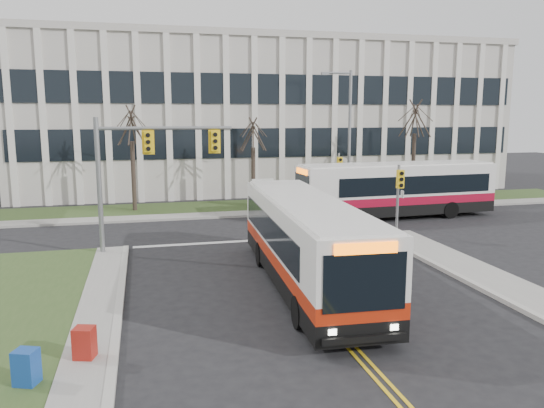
{
  "coord_description": "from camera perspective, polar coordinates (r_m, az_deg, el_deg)",
  "views": [
    {
      "loc": [
        -5.35,
        -17.41,
        6.29
      ],
      "look_at": [
        0.68,
        7.33,
        2.0
      ],
      "focal_mm": 35.0,
      "sensor_mm": 36.0,
      "label": 1
    }
  ],
  "objects": [
    {
      "name": "directory_sign",
      "position": [
        36.14,
        -1.01,
        1.42
      ],
      "size": [
        1.5,
        0.12,
        2.0
      ],
      "color": "slate",
      "rests_on": "ground"
    },
    {
      "name": "sidewalk_cross",
      "position": [
        34.77,
        3.86,
        -0.76
      ],
      "size": [
        44.0,
        1.6,
        0.14
      ],
      "primitive_type": "cube",
      "color": "#9E9B93",
      "rests_on": "ground"
    },
    {
      "name": "office_building",
      "position": [
        48.52,
        -1.39,
        9.22
      ],
      "size": [
        40.0,
        16.0,
        12.0
      ],
      "primitive_type": "cube",
      "color": "beige",
      "rests_on": "ground"
    },
    {
      "name": "tree_right",
      "position": [
        40.35,
        15.14,
        8.69
      ],
      "size": [
        1.8,
        1.8,
        8.25
      ],
      "color": "#42352B",
      "rests_on": "ground"
    },
    {
      "name": "tree_mid",
      "position": [
        36.38,
        -2.04,
        7.34
      ],
      "size": [
        1.8,
        1.8,
        6.82
      ],
      "color": "#42352B",
      "rests_on": "ground"
    },
    {
      "name": "newspaper_box_red",
      "position": [
        14.81,
        -19.51,
        -14.12
      ],
      "size": [
        0.61,
        0.57,
        0.95
      ],
      "primitive_type": "cube",
      "rotation": [
        0.0,
        0.0,
        -0.28
      ],
      "color": "maroon",
      "rests_on": "ground"
    },
    {
      "name": "sidewalk_west",
      "position": [
        13.97,
        -19.92,
        -17.47
      ],
      "size": [
        1.2,
        26.0,
        0.14
      ],
      "primitive_type": "cube",
      "color": "#9E9B93",
      "rests_on": "ground"
    },
    {
      "name": "mast_arm_signal",
      "position": [
        24.65,
        -14.31,
        4.54
      ],
      "size": [
        6.11,
        0.38,
        6.2
      ],
      "color": "slate",
      "rests_on": "ground"
    },
    {
      "name": "bus_cross",
      "position": [
        33.58,
        13.22,
        1.37
      ],
      "size": [
        12.49,
        3.33,
        3.3
      ],
      "primitive_type": null,
      "rotation": [
        0.0,
        0.0,
        -1.52
      ],
      "color": "silver",
      "rests_on": "ground"
    },
    {
      "name": "signal_pole_near",
      "position": [
        27.61,
        13.49,
        1.42
      ],
      "size": [
        0.34,
        0.39,
        3.8
      ],
      "color": "slate",
      "rests_on": "ground"
    },
    {
      "name": "streetlight",
      "position": [
        36.19,
        8.09,
        7.73
      ],
      "size": [
        2.15,
        0.25,
        9.2
      ],
      "color": "slate",
      "rests_on": "ground"
    },
    {
      "name": "signal_pole_far",
      "position": [
        35.33,
        7.21,
        3.33
      ],
      "size": [
        0.34,
        0.39,
        3.8
      ],
      "color": "slate",
      "rests_on": "ground"
    },
    {
      "name": "tree_left",
      "position": [
        35.42,
        -14.89,
        7.99
      ],
      "size": [
        1.8,
        1.8,
        7.7
      ],
      "color": "#42352B",
      "rests_on": "ground"
    },
    {
      "name": "newspaper_box_blue",
      "position": [
        14.04,
        -24.91,
        -15.83
      ],
      "size": [
        0.63,
        0.6,
        0.95
      ],
      "primitive_type": "cube",
      "rotation": [
        0.0,
        0.0,
        -0.36
      ],
      "color": "navy",
      "rests_on": "ground"
    },
    {
      "name": "building_lawn",
      "position": [
        37.41,
        2.57,
        -0.03
      ],
      "size": [
        44.0,
        5.0,
        0.12
      ],
      "primitive_type": "cube",
      "color": "#344B20",
      "rests_on": "ground"
    },
    {
      "name": "bus_main",
      "position": [
        19.54,
        3.67,
        -4.35
      ],
      "size": [
        3.17,
        12.08,
        3.19
      ],
      "primitive_type": null,
      "rotation": [
        0.0,
        0.0,
        -0.05
      ],
      "color": "silver",
      "rests_on": "ground"
    },
    {
      "name": "ground",
      "position": [
        19.26,
        3.25,
        -9.51
      ],
      "size": [
        120.0,
        120.0,
        0.0
      ],
      "primitive_type": "plane",
      "color": "black",
      "rests_on": "ground"
    }
  ]
}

